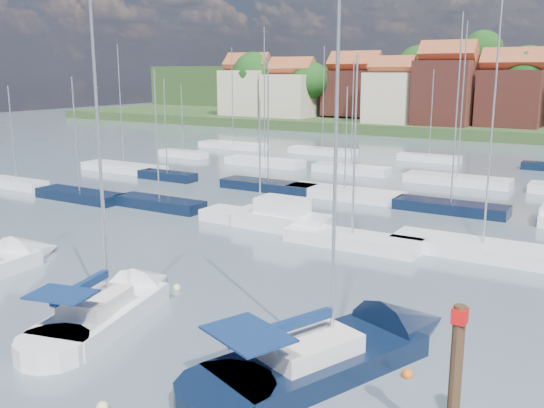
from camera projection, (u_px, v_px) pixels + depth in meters
The scene contains 7 objects.
ground at pixel (438, 190), 56.76m from camera, with size 260.00×260.00×0.00m, color #4E5F6A.
sailboat_centre at pixel (119, 305), 27.91m from camera, with size 5.36×11.36×14.96m.
sailboat_navy at pixel (354, 349), 23.61m from camera, with size 8.14×13.47×18.11m.
buoy_e at pixel (342, 333), 25.82m from camera, with size 0.46×0.46×0.46m, color #D85914.
buoy_g at pixel (177, 290), 30.89m from camera, with size 0.41×0.41×0.41m, color beige.
buoy_h at pixel (407, 377), 22.13m from camera, with size 0.42×0.42×0.42m, color #D85914.
marina_field at pixel (444, 196), 51.65m from camera, with size 79.62×41.41×15.93m.
Camera 1 is at (15.35, -15.77, 10.96)m, focal length 40.00 mm.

